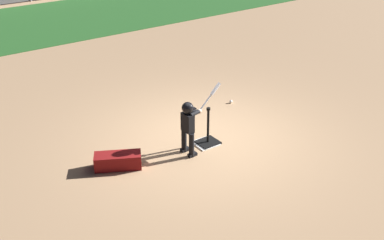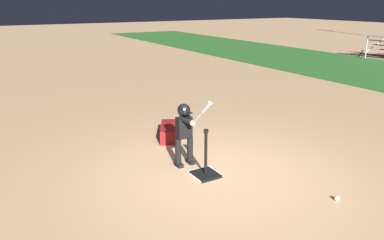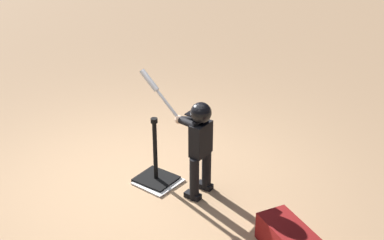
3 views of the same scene
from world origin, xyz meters
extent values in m
plane|color=tan|center=(0.00, 0.00, 0.00)|extent=(90.00, 90.00, 0.00)
cube|color=white|center=(-0.17, -0.19, 0.01)|extent=(0.46, 0.46, 0.02)
cube|color=black|center=(-0.13, -0.21, 0.02)|extent=(0.42, 0.38, 0.04)
cylinder|color=black|center=(-0.13, -0.21, 0.39)|extent=(0.05, 0.05, 0.70)
cylinder|color=black|center=(-0.13, -0.21, 0.76)|extent=(0.08, 0.08, 0.05)
cylinder|color=black|center=(-0.68, -0.17, 0.25)|extent=(0.11, 0.11, 0.49)
cube|color=black|center=(-0.66, -0.17, 0.03)|extent=(0.18, 0.09, 0.06)
cylinder|color=black|center=(-0.68, -0.41, 0.25)|extent=(0.11, 0.11, 0.49)
cube|color=black|center=(-0.66, -0.41, 0.03)|extent=(0.18, 0.09, 0.06)
cube|color=black|center=(-0.68, -0.29, 0.68)|extent=(0.15, 0.26, 0.36)
sphere|color=#DBB293|center=(-0.68, -0.29, 0.96)|extent=(0.19, 0.19, 0.19)
sphere|color=black|center=(-0.68, -0.29, 0.98)|extent=(0.22, 0.22, 0.22)
cube|color=black|center=(-0.59, -0.29, 0.95)|extent=(0.12, 0.17, 0.01)
cylinder|color=black|center=(-0.54, -0.25, 0.84)|extent=(0.30, 0.15, 0.11)
cylinder|color=black|center=(-0.54, -0.33, 0.84)|extent=(0.30, 0.16, 0.11)
sphere|color=#DBB293|center=(-0.41, -0.29, 0.83)|extent=(0.09, 0.09, 0.09)
cylinder|color=silver|center=(-0.17, -0.28, 1.04)|extent=(0.49, 0.04, 0.46)
cylinder|color=silver|center=(-0.02, -0.28, 1.18)|extent=(0.24, 0.07, 0.23)
cylinder|color=black|center=(-0.42, -0.29, 0.81)|extent=(0.04, 0.05, 0.05)
sphere|color=white|center=(1.49, 0.96, 0.04)|extent=(0.07, 0.07, 0.07)
cylinder|color=#ADAFB7|center=(-7.14, 13.61, 0.57)|extent=(0.06, 0.06, 1.15)
cylinder|color=#ADAFB7|center=(-7.26, 14.79, 0.72)|extent=(0.28, 2.37, 0.89)
cube|color=maroon|center=(-1.98, 0.07, 0.14)|extent=(0.89, 0.69, 0.28)
camera|label=1|loc=(-4.97, -6.26, 4.52)|focal=42.00mm
camera|label=2|loc=(4.49, -3.18, 2.69)|focal=35.00mm
camera|label=3|loc=(-3.46, 3.74, 3.29)|focal=50.00mm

